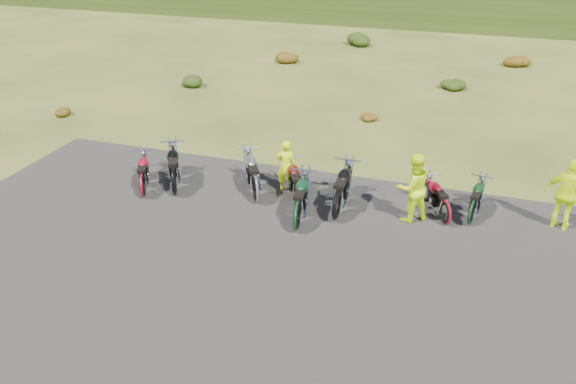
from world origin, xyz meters
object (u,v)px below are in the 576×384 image
(motorcycle_0, at_px, (175,195))
(motorcycle_7, at_px, (469,224))
(motorcycle_3, at_px, (256,202))
(person_middle, at_px, (286,167))

(motorcycle_0, xyz_separation_m, motorcycle_7, (8.25, 0.91, 0.00))
(motorcycle_0, bearing_deg, motorcycle_3, -110.47)
(motorcycle_3, relative_size, motorcycle_7, 1.20)
(motorcycle_0, distance_m, motorcycle_7, 8.30)
(motorcycle_0, xyz_separation_m, person_middle, (3.02, 1.23, 0.79))
(motorcycle_0, height_order, motorcycle_7, motorcycle_0)
(motorcycle_3, bearing_deg, person_middle, -62.61)
(person_middle, bearing_deg, motorcycle_0, 11.65)
(motorcycle_7, bearing_deg, motorcycle_0, 105.05)
(motorcycle_0, relative_size, person_middle, 1.43)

